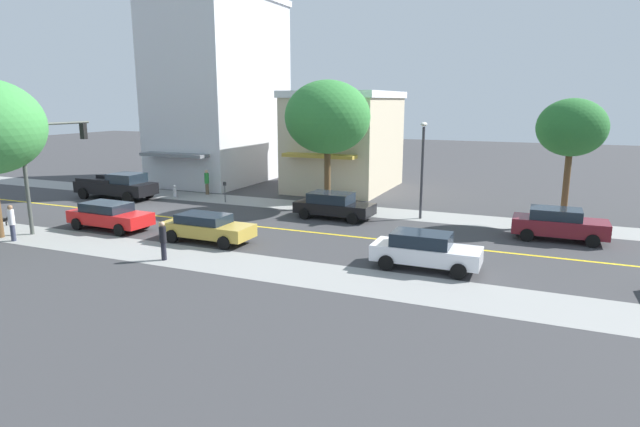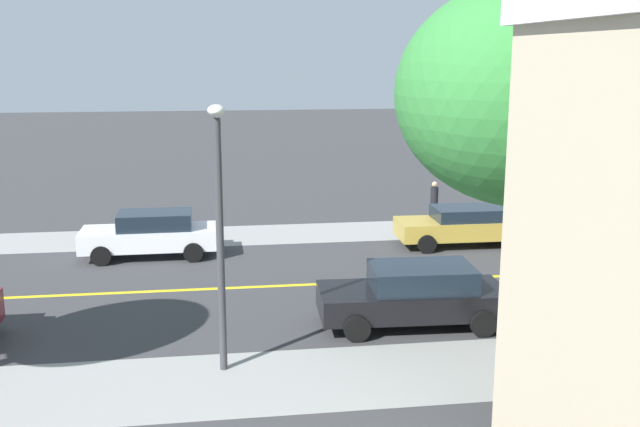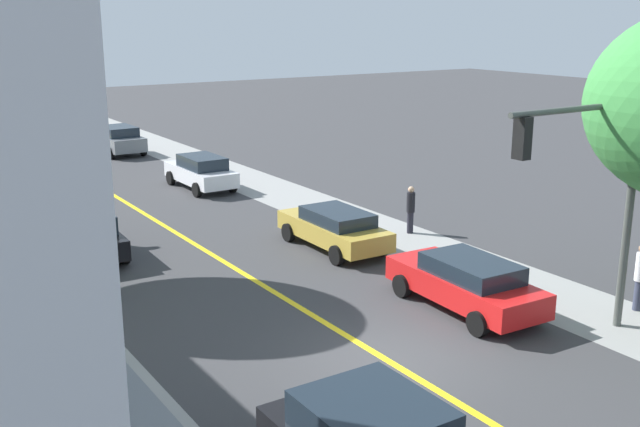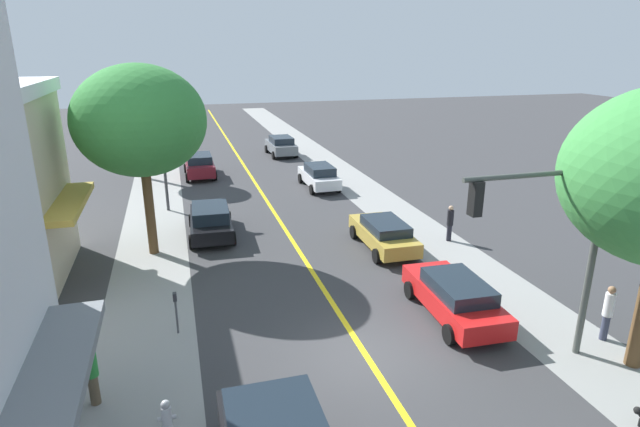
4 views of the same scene
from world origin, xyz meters
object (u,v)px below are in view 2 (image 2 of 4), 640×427
at_px(white_sedan_right_curb, 151,234).
at_px(pedestrian_white_shirt, 640,192).
at_px(street_tree_left_near, 528,95).
at_px(gold_sedan_right_curb, 464,225).
at_px(red_sedan_right_curb, 633,219).
at_px(black_sedan_left_curb, 415,294).
at_px(pedestrian_black_shirt, 434,201).
at_px(street_lamp, 219,207).

distance_m(white_sedan_right_curb, pedestrian_white_shirt, 20.12).
relative_size(street_tree_left_near, gold_sedan_right_curb, 1.76).
xyz_separation_m(red_sedan_right_curb, black_sedan_left_curb, (-7.27, 10.19, 0.03)).
distance_m(gold_sedan_right_curb, pedestrian_black_shirt, 3.36).
bearing_deg(street_lamp, pedestrian_white_shirt, -53.22).
bearing_deg(pedestrian_white_shirt, red_sedan_right_curb, -26.25).
xyz_separation_m(black_sedan_left_curb, pedestrian_black_shirt, (10.71, -3.73, 0.13)).
height_order(street_tree_left_near, pedestrian_white_shirt, street_tree_left_near).
bearing_deg(street_tree_left_near, pedestrian_white_shirt, -39.38).
height_order(pedestrian_white_shirt, pedestrian_black_shirt, pedestrian_white_shirt).
relative_size(red_sedan_right_curb, pedestrian_white_shirt, 2.60).
bearing_deg(gold_sedan_right_curb, street_tree_left_near, 77.67).
xyz_separation_m(street_tree_left_near, pedestrian_black_shirt, (13.35, -2.25, -4.90)).
height_order(black_sedan_left_curb, white_sedan_right_curb, black_sedan_left_curb).
distance_m(street_lamp, gold_sedan_right_curb, 13.00).
xyz_separation_m(street_tree_left_near, white_sedan_right_curb, (10.03, 8.51, -5.03)).
height_order(street_lamp, pedestrian_white_shirt, street_lamp).
bearing_deg(gold_sedan_right_curb, pedestrian_white_shirt, -156.60).
bearing_deg(pedestrian_black_shirt, black_sedan_left_curb, -58.24).
relative_size(street_tree_left_near, white_sedan_right_curb, 1.83).
distance_m(gold_sedan_right_curb, white_sedan_right_curb, 10.83).
relative_size(street_lamp, red_sedan_right_curb, 1.18).
bearing_deg(white_sedan_right_curb, pedestrian_white_shirt, -169.77).
distance_m(street_lamp, red_sedan_right_curb, 17.81).
relative_size(black_sedan_left_curb, pedestrian_black_shirt, 2.72).
height_order(black_sedan_left_curb, gold_sedan_right_curb, black_sedan_left_curb).
bearing_deg(black_sedan_left_curb, street_lamp, 25.13).
height_order(red_sedan_right_curb, gold_sedan_right_curb, red_sedan_right_curb).
relative_size(street_lamp, black_sedan_left_curb, 1.20).
distance_m(red_sedan_right_curb, white_sedan_right_curb, 17.22).
xyz_separation_m(red_sedan_right_curb, white_sedan_right_curb, (0.12, 17.22, 0.02)).
xyz_separation_m(street_tree_left_near, street_lamp, (0.64, 6.24, -2.27)).
bearing_deg(red_sedan_right_curb, pedestrian_black_shirt, -25.69).
relative_size(red_sedan_right_curb, white_sedan_right_curb, 1.08).
relative_size(black_sedan_left_curb, pedestrian_white_shirt, 2.57).
bearing_deg(red_sedan_right_curb, black_sedan_left_curb, 37.87).
bearing_deg(pedestrian_black_shirt, white_sedan_right_curb, -111.86).
distance_m(black_sedan_left_curb, pedestrian_black_shirt, 11.35).
bearing_deg(street_tree_left_near, pedestrian_black_shirt, -9.58).
bearing_deg(black_sedan_left_curb, red_sedan_right_curb, -142.16).
height_order(street_tree_left_near, street_lamp, street_tree_left_near).
bearing_deg(street_lamp, red_sedan_right_curb, -58.19).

